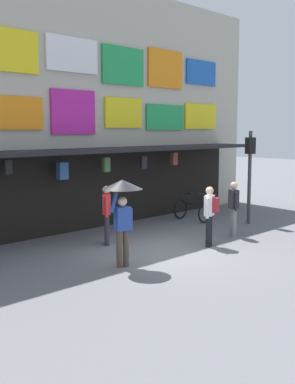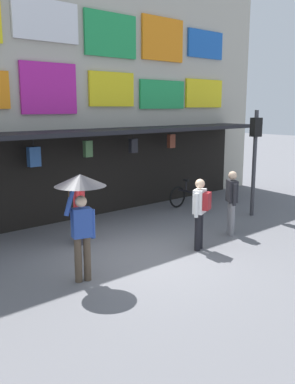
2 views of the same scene
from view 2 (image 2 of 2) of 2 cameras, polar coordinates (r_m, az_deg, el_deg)
The scene contains 8 objects.
ground_plane at distance 9.34m, azimuth -0.37°, elevation -9.17°, with size 80.00×80.00×0.00m, color slate.
shopfront at distance 12.57m, azimuth -14.62°, elevation 14.17°, with size 18.00×2.60×8.00m.
traffic_light_far at distance 13.08m, azimuth 14.34°, elevation 6.06°, with size 0.33×0.35×3.20m.
bicycle_parked at distance 13.61m, azimuth 5.75°, elevation -0.89°, with size 0.72×1.16×1.05m.
pedestrian_with_umbrella at distance 7.88m, azimuth -9.03°, elevation -0.75°, with size 0.96×0.96×2.08m.
pedestrian_in_green at distance 10.25m, azimuth -9.21°, elevation -1.89°, with size 0.40×0.42×1.68m.
pedestrian_in_red at distance 11.09m, azimuth 11.34°, elevation -0.96°, with size 0.39×0.45×1.68m.
pedestrian_in_blue at distance 9.77m, azimuth 7.18°, elevation -2.28°, with size 0.49×0.45×1.68m.
Camera 2 is at (-5.72, -6.61, 3.29)m, focal length 39.35 mm.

